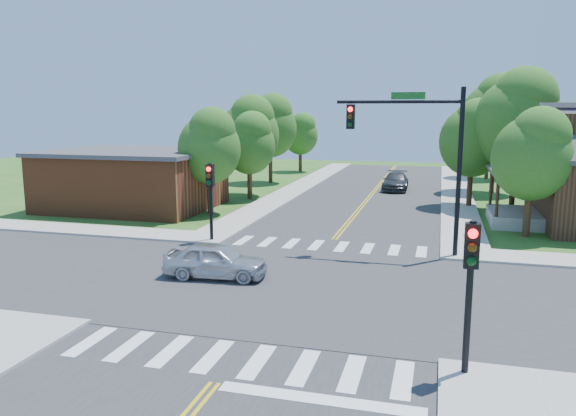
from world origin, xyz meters
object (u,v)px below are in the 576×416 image
(signal_pole_se, at_px, (471,270))
(car_silver, at_px, (216,261))
(car_dgrey, at_px, (395,182))
(signal_mast_ne, at_px, (419,144))
(signal_pole_nw, at_px, (210,187))

(signal_pole_se, xyz_separation_m, car_silver, (-8.75, 5.83, -2.00))
(car_silver, bearing_deg, signal_pole_se, -128.56)
(signal_pole_se, bearing_deg, car_silver, 146.32)
(car_dgrey, bearing_deg, signal_pole_se, -83.70)
(signal_mast_ne, height_order, signal_pole_se, signal_mast_ne)
(signal_pole_se, height_order, car_dgrey, signal_pole_se)
(signal_pole_nw, bearing_deg, signal_pole_se, -45.00)
(signal_mast_ne, distance_m, car_dgrey, 20.53)
(car_dgrey, bearing_deg, car_silver, -101.60)
(signal_mast_ne, bearing_deg, signal_pole_se, -81.44)
(signal_pole_se, height_order, car_silver, signal_pole_se)
(signal_mast_ne, relative_size, signal_pole_nw, 1.89)
(signal_mast_ne, bearing_deg, signal_pole_nw, -179.93)
(car_dgrey, bearing_deg, signal_mast_ne, -84.31)
(signal_pole_se, distance_m, car_silver, 10.71)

